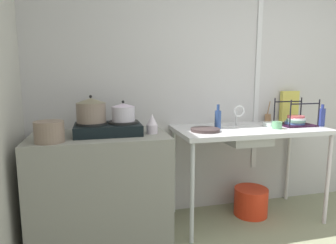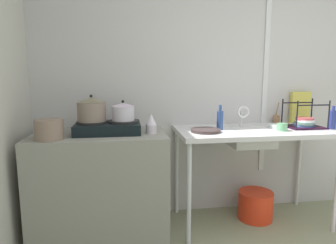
{
  "view_description": "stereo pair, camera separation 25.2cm",
  "coord_description": "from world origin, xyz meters",
  "px_view_note": "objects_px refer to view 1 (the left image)",
  "views": [
    {
      "loc": [
        -1.6,
        -0.86,
        1.37
      ],
      "look_at": [
        -1.0,
        1.55,
        0.97
      ],
      "focal_mm": 31.26,
      "sensor_mm": 36.0,
      "label": 1
    },
    {
      "loc": [
        -1.35,
        -0.91,
        1.37
      ],
      "look_at": [
        -1.0,
        1.55,
        0.97
      ],
      "focal_mm": 31.26,
      "sensor_mm": 36.0,
      "label": 2
    }
  ],
  "objects_px": {
    "percolator": "(152,124)",
    "bottle_by_rack": "(322,117)",
    "pot_on_left_burner": "(91,110)",
    "bucket_on_floor": "(251,201)",
    "small_bowl_on_drainboard": "(269,124)",
    "cereal_box": "(289,106)",
    "dish_rack": "(295,121)",
    "frying_pan": "(205,130)",
    "pot_beside_stove": "(49,132)",
    "pot_on_right_burner": "(123,112)",
    "utensil_jar": "(268,118)",
    "sink_basin": "(247,136)",
    "faucet": "(238,113)",
    "bottle_by_sink": "(218,119)",
    "cup_by_rack": "(277,125)",
    "stove": "(108,128)"
  },
  "relations": [
    {
      "from": "percolator",
      "to": "bottle_by_rack",
      "type": "xyz_separation_m",
      "value": [
        1.64,
        -0.04,
        0.01
      ]
    },
    {
      "from": "pot_on_left_burner",
      "to": "bucket_on_floor",
      "type": "xyz_separation_m",
      "value": [
        1.5,
        0.05,
        -0.96
      ]
    },
    {
      "from": "small_bowl_on_drainboard",
      "to": "percolator",
      "type": "bearing_deg",
      "value": -175.87
    },
    {
      "from": "pot_on_left_burner",
      "to": "cereal_box",
      "type": "xyz_separation_m",
      "value": [
        2.04,
        0.28,
        -0.04
      ]
    },
    {
      "from": "dish_rack",
      "to": "bucket_on_floor",
      "type": "distance_m",
      "value": 0.91
    },
    {
      "from": "frying_pan",
      "to": "cereal_box",
      "type": "height_order",
      "value": "cereal_box"
    },
    {
      "from": "pot_beside_stove",
      "to": "pot_on_right_burner",
      "type": "bearing_deg",
      "value": 19.69
    },
    {
      "from": "pot_on_right_burner",
      "to": "percolator",
      "type": "bearing_deg",
      "value": -13.19
    },
    {
      "from": "cereal_box",
      "to": "utensil_jar",
      "type": "xyz_separation_m",
      "value": [
        -0.25,
        -0.0,
        -0.11
      ]
    },
    {
      "from": "frying_pan",
      "to": "dish_rack",
      "type": "relative_size",
      "value": 0.78
    },
    {
      "from": "sink_basin",
      "to": "small_bowl_on_drainboard",
      "type": "distance_m",
      "value": 0.29
    },
    {
      "from": "percolator",
      "to": "faucet",
      "type": "xyz_separation_m",
      "value": [
        0.87,
        0.16,
        0.05
      ]
    },
    {
      "from": "dish_rack",
      "to": "bucket_on_floor",
      "type": "height_order",
      "value": "dish_rack"
    },
    {
      "from": "bottle_by_rack",
      "to": "bucket_on_floor",
      "type": "distance_m",
      "value": 1.06
    },
    {
      "from": "percolator",
      "to": "faucet",
      "type": "distance_m",
      "value": 0.88
    },
    {
      "from": "pot_beside_stove",
      "to": "cereal_box",
      "type": "height_order",
      "value": "cereal_box"
    },
    {
      "from": "pot_on_left_burner",
      "to": "pot_on_right_burner",
      "type": "height_order",
      "value": "pot_on_left_burner"
    },
    {
      "from": "percolator",
      "to": "frying_pan",
      "type": "bearing_deg",
      "value": -1.95
    },
    {
      "from": "frying_pan",
      "to": "dish_rack",
      "type": "xyz_separation_m",
      "value": [
        0.97,
        0.08,
        0.03
      ]
    },
    {
      "from": "bottle_by_sink",
      "to": "utensil_jar",
      "type": "distance_m",
      "value": 0.72
    },
    {
      "from": "utensil_jar",
      "to": "bucket_on_floor",
      "type": "bearing_deg",
      "value": -141.83
    },
    {
      "from": "cereal_box",
      "to": "utensil_jar",
      "type": "bearing_deg",
      "value": -176.66
    },
    {
      "from": "utensil_jar",
      "to": "bucket_on_floor",
      "type": "distance_m",
      "value": 0.88
    },
    {
      "from": "pot_on_left_burner",
      "to": "utensil_jar",
      "type": "bearing_deg",
      "value": 8.71
    },
    {
      "from": "dish_rack",
      "to": "pot_on_left_burner",
      "type": "bearing_deg",
      "value": -179.7
    },
    {
      "from": "pot_on_left_burner",
      "to": "bottle_by_sink",
      "type": "height_order",
      "value": "pot_on_left_burner"
    },
    {
      "from": "pot_on_right_burner",
      "to": "bottle_by_rack",
      "type": "height_order",
      "value": "pot_on_right_burner"
    },
    {
      "from": "pot_beside_stove",
      "to": "cup_by_rack",
      "type": "relative_size",
      "value": 2.36
    },
    {
      "from": "dish_rack",
      "to": "bottle_by_rack",
      "type": "distance_m",
      "value": 0.24
    },
    {
      "from": "stove",
      "to": "pot_on_left_burner",
      "type": "bearing_deg",
      "value": -180.0
    },
    {
      "from": "sink_basin",
      "to": "bottle_by_sink",
      "type": "relative_size",
      "value": 1.7
    },
    {
      "from": "pot_beside_stove",
      "to": "dish_rack",
      "type": "relative_size",
      "value": 0.64
    },
    {
      "from": "stove",
      "to": "faucet",
      "type": "height_order",
      "value": "faucet"
    },
    {
      "from": "pot_on_right_burner",
      "to": "bottle_by_sink",
      "type": "height_order",
      "value": "pot_on_right_burner"
    },
    {
      "from": "cup_by_rack",
      "to": "utensil_jar",
      "type": "distance_m",
      "value": 0.41
    },
    {
      "from": "pot_beside_stove",
      "to": "small_bowl_on_drainboard",
      "type": "height_order",
      "value": "pot_beside_stove"
    },
    {
      "from": "cereal_box",
      "to": "bucket_on_floor",
      "type": "relative_size",
      "value": 0.97
    },
    {
      "from": "pot_on_right_burner",
      "to": "bucket_on_floor",
      "type": "relative_size",
      "value": 0.58
    },
    {
      "from": "pot_on_left_burner",
      "to": "cup_by_rack",
      "type": "height_order",
      "value": "pot_on_left_burner"
    },
    {
      "from": "small_bowl_on_drainboard",
      "to": "sink_basin",
      "type": "bearing_deg",
      "value": -165.55
    },
    {
      "from": "percolator",
      "to": "bucket_on_floor",
      "type": "distance_m",
      "value": 1.31
    },
    {
      "from": "cup_by_rack",
      "to": "cereal_box",
      "type": "height_order",
      "value": "cereal_box"
    },
    {
      "from": "sink_basin",
      "to": "faucet",
      "type": "xyz_separation_m",
      "value": [
        -0.02,
        0.14,
        0.2
      ]
    },
    {
      "from": "percolator",
      "to": "dish_rack",
      "type": "xyz_separation_m",
      "value": [
        1.43,
        0.06,
        -0.03
      ]
    },
    {
      "from": "cup_by_rack",
      "to": "utensil_jar",
      "type": "relative_size",
      "value": 0.41
    },
    {
      "from": "pot_beside_stove",
      "to": "faucet",
      "type": "relative_size",
      "value": 1.04
    },
    {
      "from": "stove",
      "to": "cup_by_rack",
      "type": "xyz_separation_m",
      "value": [
        1.51,
        -0.11,
        -0.02
      ]
    },
    {
      "from": "pot_on_right_burner",
      "to": "pot_beside_stove",
      "type": "height_order",
      "value": "pot_on_right_burner"
    },
    {
      "from": "stove",
      "to": "bottle_by_sink",
      "type": "relative_size",
      "value": 2.41
    },
    {
      "from": "percolator",
      "to": "dish_rack",
      "type": "height_order",
      "value": "dish_rack"
    }
  ]
}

